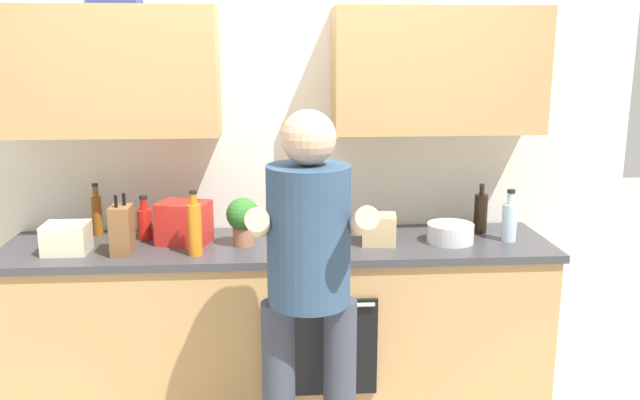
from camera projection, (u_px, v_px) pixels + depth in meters
ground_plane at (281, 400)px, 3.70m from camera, size 12.00×12.00×0.00m
back_wall_unit at (276, 124)px, 3.63m from camera, size 4.00×0.38×2.50m
counter at (280, 323)px, 3.60m from camera, size 2.84×0.67×0.90m
person_standing at (309, 276)px, 2.74m from camera, size 0.49×0.45×1.66m
bottle_hotsauce at (145, 222)px, 3.55m from camera, size 0.08×0.08×0.24m
bottle_juice at (195, 228)px, 3.26m from camera, size 0.07×0.07×0.33m
bottle_syrup at (97, 214)px, 3.62m from camera, size 0.05×0.05×0.29m
bottle_water at (509, 220)px, 3.51m from camera, size 0.08×0.08×0.28m
bottle_soy at (481, 213)px, 3.67m from camera, size 0.07×0.07×0.27m
cup_ceramic at (330, 238)px, 3.44m from camera, size 0.08×0.08×0.09m
mixing_bowl at (450, 233)px, 3.50m from camera, size 0.24×0.24×0.10m
knife_block at (122, 230)px, 3.29m from camera, size 0.10×0.14×0.30m
potted_herb at (243, 218)px, 3.43m from camera, size 0.17×0.17×0.25m
grocery_bag_bread at (379, 229)px, 3.47m from camera, size 0.19×0.18×0.15m
grocery_bag_crisps at (184, 223)px, 3.48m from camera, size 0.29×0.25×0.22m
grocery_bag_rice at (66, 238)px, 3.32m from camera, size 0.21×0.18×0.15m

